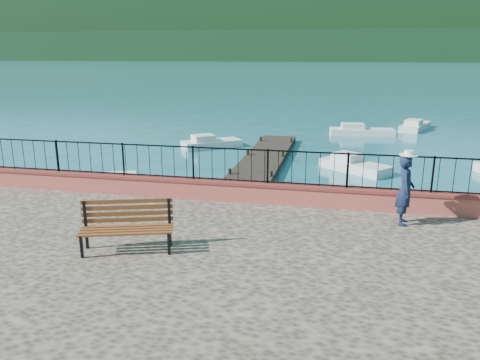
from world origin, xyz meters
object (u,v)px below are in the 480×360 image
at_px(boat_3, 212,141).
at_px(boat_0, 134,183).
at_px(boat_5, 416,124).
at_px(boat_1, 355,163).
at_px(park_bench, 127,237).
at_px(person, 405,190).
at_px(boat_4, 362,129).

bearing_deg(boat_3, boat_0, -129.92).
bearing_deg(boat_5, boat_1, -176.62).
relative_size(park_bench, person, 1.17).
bearing_deg(person, boat_5, -3.64).
height_order(person, boat_0, person).
bearing_deg(boat_4, boat_1, -100.43).
height_order(person, boat_3, person).
bearing_deg(boat_4, boat_3, -151.21).
bearing_deg(boat_1, boat_5, 110.12).
bearing_deg(boat_5, park_bench, -178.06).
distance_m(person, boat_1, 10.39).
distance_m(park_bench, boat_1, 14.23).
bearing_deg(park_bench, boat_5, 52.46).
bearing_deg(boat_5, boat_4, 152.16).
height_order(park_bench, boat_5, park_bench).
distance_m(boat_0, boat_4, 18.21).
xyz_separation_m(park_bench, boat_1, (5.21, 13.20, -1.12)).
distance_m(boat_1, boat_5, 14.23).
relative_size(boat_1, boat_5, 0.84).
bearing_deg(park_bench, boat_4, 58.40).
height_order(boat_0, boat_1, same).
distance_m(person, boat_5, 24.05).
bearing_deg(boat_4, park_bench, -110.68).
xyz_separation_m(person, boat_3, (-8.91, 14.24, -1.68)).
relative_size(boat_0, boat_4, 0.81).
xyz_separation_m(person, boat_4, (-0.15, 20.45, -1.68)).
distance_m(person, boat_3, 16.88).
xyz_separation_m(boat_0, boat_5, (13.22, 18.86, 0.00)).
bearing_deg(park_bench, boat_1, 51.01).
bearing_deg(person, boat_4, 5.66).
height_order(boat_3, boat_4, same).
distance_m(boat_1, boat_4, 10.26).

